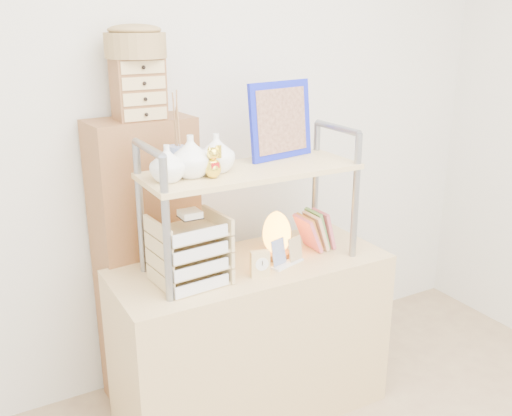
{
  "coord_description": "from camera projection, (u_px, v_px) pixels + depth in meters",
  "views": [
    {
      "loc": [
        -1.09,
        -0.78,
        1.75
      ],
      "look_at": [
        0.02,
        1.2,
        1.0
      ],
      "focal_mm": 40.0,
      "sensor_mm": 36.0,
      "label": 1
    }
  ],
  "objects": [
    {
      "name": "desk_clock",
      "position": [
        260.0,
        264.0,
        2.32
      ],
      "size": [
        0.08,
        0.05,
        0.11
      ],
      "color": "tan",
      "rests_on": "desk"
    },
    {
      "name": "drawer_chest",
      "position": [
        138.0,
        89.0,
        2.36
      ],
      "size": [
        0.2,
        0.16,
        0.25
      ],
      "color": "brown",
      "rests_on": "cabinet"
    },
    {
      "name": "letter_tray",
      "position": [
        191.0,
        255.0,
        2.24
      ],
      "size": [
        0.27,
        0.26,
        0.31
      ],
      "color": "#D3B77E",
      "rests_on": "desk"
    },
    {
      "name": "room_shell",
      "position": [
        398.0,
        42.0,
        1.49
      ],
      "size": [
        3.42,
        3.41,
        2.61
      ],
      "color": "silver",
      "rests_on": "ground"
    },
    {
      "name": "hutch",
      "position": [
        235.0,
        167.0,
        2.3
      ],
      "size": [
        0.9,
        0.34,
        0.75
      ],
      "color": "gray",
      "rests_on": "desk"
    },
    {
      "name": "woven_basket",
      "position": [
        135.0,
        45.0,
        2.31
      ],
      "size": [
        0.25,
        0.25,
        0.1
      ],
      "primitive_type": "cylinder",
      "color": "olive",
      "rests_on": "drawer_chest"
    },
    {
      "name": "cabinet",
      "position": [
        148.0,
        264.0,
        2.63
      ],
      "size": [
        0.47,
        0.28,
        1.35
      ],
      "primitive_type": "cube",
      "rotation": [
        0.0,
        0.0,
        0.09
      ],
      "color": "brown",
      "rests_on": "ground"
    },
    {
      "name": "desk",
      "position": [
        252.0,
        339.0,
        2.58
      ],
      "size": [
        1.2,
        0.5,
        0.75
      ],
      "primitive_type": "cube",
      "color": "tan",
      "rests_on": "ground"
    },
    {
      "name": "salt_lamp",
      "position": [
        276.0,
        234.0,
        2.49
      ],
      "size": [
        0.14,
        0.13,
        0.21
      ],
      "color": "brown",
      "rests_on": "desk"
    },
    {
      "name": "postcard_stand",
      "position": [
        287.0,
        257.0,
        2.44
      ],
      "size": [
        0.17,
        0.1,
        0.12
      ],
      "color": "white",
      "rests_on": "desk"
    }
  ]
}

